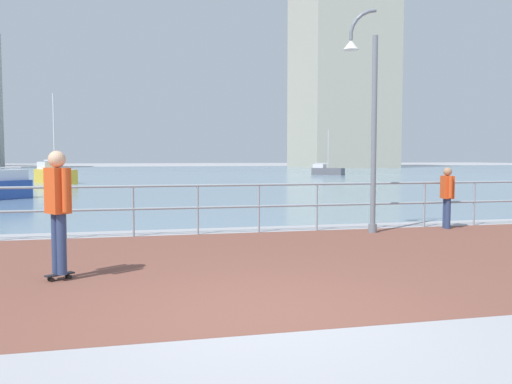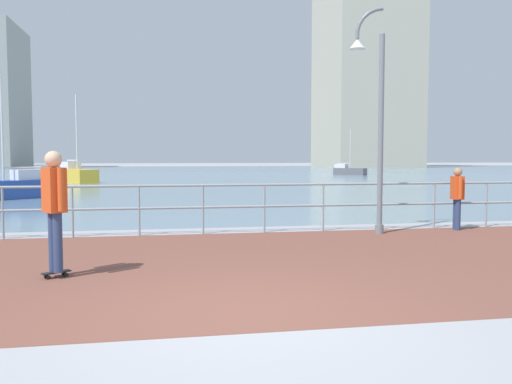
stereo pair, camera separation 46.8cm
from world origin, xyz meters
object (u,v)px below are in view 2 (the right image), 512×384
lamppost (373,110)px  sailboat_white (349,171)px  sailboat_blue (77,174)px  skateboarder (54,201)px  bystander (457,194)px  sailboat_teal (7,187)px

lamppost → sailboat_white: lamppost is taller
lamppost → sailboat_blue: sailboat_blue is taller
skateboarder → bystander: skateboarder is taller
sailboat_blue → bystander: bearing=-64.0°
lamppost → sailboat_teal: size_ratio=0.99×
bystander → sailboat_teal: bearing=138.6°
sailboat_white → bystander: bearing=-106.4°
skateboarder → sailboat_teal: size_ratio=0.36×
bystander → sailboat_white: 38.83m
bystander → sailboat_white: size_ratio=0.33×
bystander → sailboat_white: (10.97, 37.24, -0.44)m
skateboarder → sailboat_white: (19.37, 40.81, -0.67)m
lamppost → skateboarder: (-6.17, -3.36, -1.69)m
bystander → sailboat_teal: size_ratio=0.29×
bystander → sailboat_teal: sailboat_teal is taller
skateboarder → sailboat_blue: sailboat_blue is taller
sailboat_teal → sailboat_white: (24.17, 25.59, -0.06)m
sailboat_teal → sailboat_blue: 14.36m
sailboat_teal → sailboat_white: size_ratio=1.15×
skateboarder → sailboat_white: size_ratio=0.41×
skateboarder → bystander: bearing=23.0°
skateboarder → lamppost: bearing=28.5°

